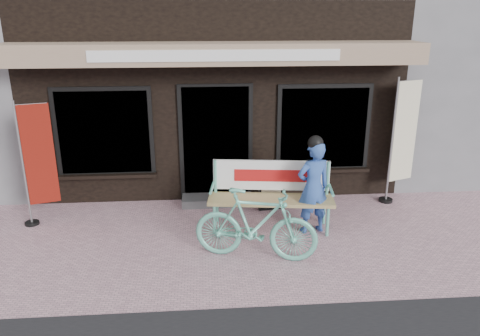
{
  "coord_description": "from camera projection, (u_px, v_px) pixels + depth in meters",
  "views": [
    {
      "loc": [
        -0.21,
        -6.32,
        3.44
      ],
      "look_at": [
        0.34,
        0.7,
        1.05
      ],
      "focal_mm": 35.0,
      "sensor_mm": 36.0,
      "label": 1
    }
  ],
  "objects": [
    {
      "name": "menu_stand",
      "position": [
        271.0,
        187.0,
        8.34
      ],
      "size": [
        0.43,
        0.15,
        0.85
      ],
      "rotation": [
        0.0,
        0.0,
        0.14
      ],
      "color": "black",
      "rests_on": "ground"
    },
    {
      "name": "nobori_red",
      "position": [
        37.0,
        162.0,
        7.62
      ],
      "size": [
        0.62,
        0.31,
        2.11
      ],
      "rotation": [
        0.0,
        0.0,
        0.32
      ],
      "color": "gray",
      "rests_on": "ground"
    },
    {
      "name": "nobori_cream",
      "position": [
        402.0,
        138.0,
        8.55
      ],
      "size": [
        0.69,
        0.38,
        2.34
      ],
      "rotation": [
        0.0,
        0.0,
        0.36
      ],
      "color": "gray",
      "rests_on": "ground"
    },
    {
      "name": "bench",
      "position": [
        271.0,
        190.0,
        7.65
      ],
      "size": [
        2.08,
        0.77,
        1.1
      ],
      "rotation": [
        0.0,
        0.0,
        -0.13
      ],
      "color": "#61BDA4",
      "rests_on": "ground"
    },
    {
      "name": "storefront",
      "position": [
        211.0,
        30.0,
        10.81
      ],
      "size": [
        7.0,
        6.77,
        6.0
      ],
      "color": "black",
      "rests_on": "ground"
    },
    {
      "name": "ground",
      "position": [
        221.0,
        249.0,
        7.08
      ],
      "size": [
        70.0,
        70.0,
        0.0
      ],
      "primitive_type": "plane",
      "color": "#C395A2",
      "rests_on": "ground"
    },
    {
      "name": "person",
      "position": [
        313.0,
        186.0,
        7.41
      ],
      "size": [
        0.63,
        0.49,
        1.61
      ],
      "rotation": [
        0.0,
        0.0,
        0.25
      ],
      "color": "#2E52A1",
      "rests_on": "ground"
    },
    {
      "name": "bicycle",
      "position": [
        256.0,
        225.0,
        6.66
      ],
      "size": [
        1.85,
        0.95,
        1.07
      ],
      "primitive_type": "imported",
      "rotation": [
        0.0,
        0.0,
        1.31
      ],
      "color": "#61BDA4",
      "rests_on": "ground"
    }
  ]
}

